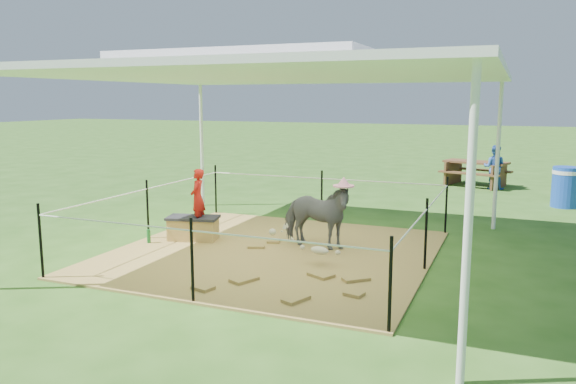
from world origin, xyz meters
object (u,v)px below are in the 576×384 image
at_px(foal, 320,249).
at_px(straw_bale, 193,229).
at_px(trash_barrel, 566,187).
at_px(picnic_table_near, 475,174).
at_px(green_bottle, 149,236).
at_px(pony, 316,216).
at_px(distant_person, 494,167).
at_px(woman, 198,191).

bearing_deg(foal, straw_bale, 179.62).
height_order(trash_barrel, picnic_table_near, trash_barrel).
relative_size(green_bottle, pony, 0.18).
relative_size(foal, distant_person, 0.73).
distance_m(woman, pony, 1.97).
distance_m(trash_barrel, distant_person, 2.50).
distance_m(straw_bale, pony, 2.07).
height_order(woman, trash_barrel, woman).
height_order(woman, foal, woman).
height_order(green_bottle, foal, foal).
bearing_deg(distant_person, pony, 79.34).
bearing_deg(foal, distant_person, 89.33).
xyz_separation_m(pony, distant_person, (2.27, 7.29, 0.04)).
bearing_deg(distant_person, trash_barrel, 134.34).
bearing_deg(trash_barrel, picnic_table_near, 129.83).
relative_size(woman, green_bottle, 4.32).
relative_size(straw_bale, distant_person, 0.68).
bearing_deg(woman, picnic_table_near, 140.75).
xyz_separation_m(woman, pony, (1.92, 0.27, -0.30)).
distance_m(pony, picnic_table_near, 7.93).
height_order(foal, trash_barrel, trash_barrel).
xyz_separation_m(foal, picnic_table_near, (1.44, 8.54, 0.07)).
height_order(woman, distant_person, woman).
relative_size(foal, trash_barrel, 0.95).
height_order(green_bottle, picnic_table_near, picnic_table_near).
bearing_deg(pony, woman, 103.90).
bearing_deg(trash_barrel, pony, -125.57).
height_order(straw_bale, picnic_table_near, picnic_table_near).
bearing_deg(trash_barrel, foal, -119.38).
distance_m(green_bottle, trash_barrel, 8.78).
relative_size(pony, distant_person, 1.05).
relative_size(straw_bale, trash_barrel, 0.89).
distance_m(straw_bale, woman, 0.64).
relative_size(trash_barrel, distant_person, 0.76).
bearing_deg(foal, pony, 125.97).
distance_m(foal, distant_person, 8.34).
distance_m(green_bottle, pony, 2.70).
bearing_deg(green_bottle, foal, -1.96).
distance_m(straw_bale, distant_person, 8.70).
bearing_deg(distant_person, foal, 83.31).
bearing_deg(distant_person, straw_bale, 67.03).
distance_m(woman, green_bottle, 1.06).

